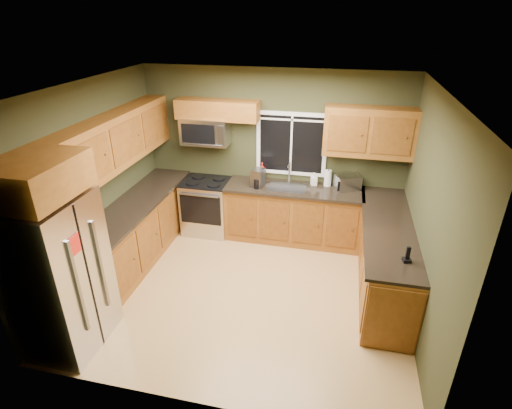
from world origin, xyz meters
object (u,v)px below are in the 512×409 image
at_px(range, 207,206).
at_px(coffee_maker, 258,179).
at_px(paper_towel_roll, 328,178).
at_px(soap_bottle_a, 262,171).
at_px(refrigerator, 60,275).
at_px(cordless_phone, 407,257).
at_px(kettle, 256,177).
at_px(toaster_oven, 347,182).
at_px(microwave, 206,131).
at_px(soap_bottle_c, 255,177).
at_px(soap_bottle_b, 314,179).

xyz_separation_m(range, coffee_maker, (0.90, -0.07, 0.61)).
distance_m(paper_towel_roll, soap_bottle_a, 1.06).
relative_size(refrigerator, cordless_phone, 9.51).
bearing_deg(range, kettle, 2.06).
bearing_deg(cordless_phone, kettle, 140.03).
height_order(toaster_oven, coffee_maker, coffee_maker).
height_order(kettle, soap_bottle_a, soap_bottle_a).
height_order(microwave, soap_bottle_c, microwave).
distance_m(toaster_oven, soap_bottle_b, 0.52).
relative_size(microwave, paper_towel_roll, 2.66).
xyz_separation_m(soap_bottle_a, soap_bottle_b, (0.85, -0.04, -0.04)).
bearing_deg(kettle, microwave, 172.86).
bearing_deg(paper_towel_roll, soap_bottle_b, -175.83).
relative_size(soap_bottle_a, soap_bottle_b, 1.42).
height_order(coffee_maker, soap_bottle_a, same).
distance_m(coffee_maker, kettle, 0.11).
distance_m(range, kettle, 1.03).
xyz_separation_m(range, soap_bottle_a, (0.90, 0.23, 0.62)).
bearing_deg(coffee_maker, cordless_phone, -39.10).
xyz_separation_m(kettle, soap_bottle_c, (-0.04, 0.08, -0.03)).
xyz_separation_m(toaster_oven, coffee_maker, (-1.37, -0.21, 0.02)).
bearing_deg(refrigerator, toaster_oven, 44.59).
height_order(soap_bottle_a, soap_bottle_b, soap_bottle_a).
xyz_separation_m(refrigerator, microwave, (0.69, 2.91, 0.83)).
bearing_deg(soap_bottle_b, soap_bottle_a, 177.61).
xyz_separation_m(refrigerator, coffee_maker, (1.58, 2.70, 0.17)).
relative_size(microwave, soap_bottle_b, 3.73).
height_order(refrigerator, toaster_oven, refrigerator).
relative_size(range, soap_bottle_c, 5.48).
bearing_deg(cordless_phone, soap_bottle_c, 139.40).
relative_size(coffee_maker, soap_bottle_c, 1.69).
bearing_deg(kettle, coffee_maker, -61.81).
xyz_separation_m(range, paper_towel_roll, (1.96, 0.21, 0.60)).
height_order(refrigerator, soap_bottle_a, refrigerator).
bearing_deg(toaster_oven, soap_bottle_b, 174.76).
relative_size(kettle, soap_bottle_a, 0.86).
relative_size(refrigerator, soap_bottle_c, 10.53).
xyz_separation_m(kettle, soap_bottle_a, (0.06, 0.20, 0.03)).
bearing_deg(cordless_phone, microwave, 147.59).
distance_m(soap_bottle_a, cordless_phone, 2.85).
distance_m(refrigerator, range, 2.89).
height_order(range, soap_bottle_a, soap_bottle_a).
bearing_deg(cordless_phone, soap_bottle_b, 121.97).
distance_m(range, microwave, 1.27).
bearing_deg(range, soap_bottle_a, 14.36).
xyz_separation_m(toaster_oven, soap_bottle_a, (-1.37, 0.08, 0.03)).
height_order(coffee_maker, soap_bottle_b, coffee_maker).
bearing_deg(coffee_maker, paper_towel_roll, 14.48).
relative_size(range, kettle, 3.76).
distance_m(coffee_maker, soap_bottle_b, 0.89).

